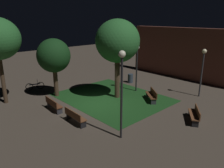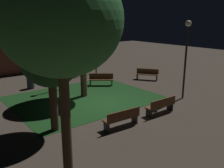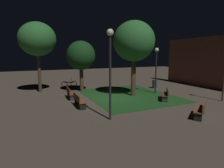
{
  "view_description": "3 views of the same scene",
  "coord_description": "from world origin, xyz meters",
  "px_view_note": "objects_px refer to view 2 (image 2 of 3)",
  "views": [
    {
      "loc": [
        11.83,
        -9.7,
        6.31
      ],
      "look_at": [
        -0.02,
        1.29,
        1.34
      ],
      "focal_mm": 34.99,
      "sensor_mm": 36.0,
      "label": 1
    },
    {
      "loc": [
        -8.08,
        -10.95,
        4.87
      ],
      "look_at": [
        0.14,
        -0.45,
        1.27
      ],
      "focal_mm": 39.05,
      "sensor_mm": 36.0,
      "label": 2
    },
    {
      "loc": [
        13.37,
        -6.18,
        3.51
      ],
      "look_at": [
        0.19,
        -0.12,
        1.2
      ],
      "focal_mm": 30.19,
      "sensor_mm": 36.0,
      "label": 3
    }
  ],
  "objects_px": {
    "lamp_post_path_center": "(65,49)",
    "lamp_post_plaza_east": "(96,43)",
    "lamp_post_plaza_west": "(187,47)",
    "bench_back_row": "(161,105)",
    "tree_lawn_side": "(82,25)",
    "tree_left_canopy": "(50,56)",
    "trash_bin": "(31,82)",
    "tree_right_canopy": "(60,21)",
    "bench_path_side": "(122,118)",
    "bench_near_trees": "(101,79)",
    "bench_by_lamp": "(147,74)"
  },
  "relations": [
    {
      "from": "tree_lawn_side",
      "to": "lamp_post_path_center",
      "type": "xyz_separation_m",
      "value": [
        -0.0,
        2.34,
        -1.72
      ]
    },
    {
      "from": "tree_left_canopy",
      "to": "lamp_post_plaza_west",
      "type": "distance_m",
      "value": 8.37
    },
    {
      "from": "tree_lawn_side",
      "to": "lamp_post_plaza_east",
      "type": "height_order",
      "value": "tree_lawn_side"
    },
    {
      "from": "tree_right_canopy",
      "to": "bench_by_lamp",
      "type": "bearing_deg",
      "value": 34.03
    },
    {
      "from": "bench_back_row",
      "to": "bench_near_trees",
      "type": "height_order",
      "value": "same"
    },
    {
      "from": "tree_right_canopy",
      "to": "trash_bin",
      "type": "distance_m",
      "value": 12.15
    },
    {
      "from": "bench_by_lamp",
      "to": "lamp_post_plaza_west",
      "type": "xyz_separation_m",
      "value": [
        -1.77,
        -4.8,
        2.74
      ]
    },
    {
      "from": "lamp_post_path_center",
      "to": "lamp_post_plaza_east",
      "type": "relative_size",
      "value": 1.03
    },
    {
      "from": "lamp_post_path_center",
      "to": "lamp_post_plaza_east",
      "type": "distance_m",
      "value": 5.28
    },
    {
      "from": "lamp_post_plaza_west",
      "to": "lamp_post_plaza_east",
      "type": "bearing_deg",
      "value": 91.14
    },
    {
      "from": "bench_path_side",
      "to": "bench_back_row",
      "type": "relative_size",
      "value": 1.01
    },
    {
      "from": "bench_path_side",
      "to": "tree_right_canopy",
      "type": "relative_size",
      "value": 0.29
    },
    {
      "from": "lamp_post_plaza_east",
      "to": "trash_bin",
      "type": "relative_size",
      "value": 4.43
    },
    {
      "from": "tree_left_canopy",
      "to": "lamp_post_path_center",
      "type": "height_order",
      "value": "tree_left_canopy"
    },
    {
      "from": "bench_back_row",
      "to": "bench_near_trees",
      "type": "relative_size",
      "value": 1.06
    },
    {
      "from": "bench_by_lamp",
      "to": "tree_lawn_side",
      "type": "relative_size",
      "value": 0.28
    },
    {
      "from": "tree_right_canopy",
      "to": "lamp_post_plaza_east",
      "type": "distance_m",
      "value": 15.58
    },
    {
      "from": "bench_back_row",
      "to": "tree_left_canopy",
      "type": "height_order",
      "value": "tree_left_canopy"
    },
    {
      "from": "bench_back_row",
      "to": "bench_near_trees",
      "type": "xyz_separation_m",
      "value": [
        0.86,
        6.59,
        0.0
      ]
    },
    {
      "from": "bench_by_lamp",
      "to": "tree_left_canopy",
      "type": "height_order",
      "value": "tree_left_canopy"
    },
    {
      "from": "bench_near_trees",
      "to": "tree_lawn_side",
      "type": "distance_m",
      "value": 4.92
    },
    {
      "from": "lamp_post_plaza_east",
      "to": "bench_path_side",
      "type": "bearing_deg",
      "value": -118.6
    },
    {
      "from": "tree_lawn_side",
      "to": "trash_bin",
      "type": "distance_m",
      "value": 5.99
    },
    {
      "from": "bench_path_side",
      "to": "lamp_post_plaza_east",
      "type": "relative_size",
      "value": 0.47
    },
    {
      "from": "tree_lawn_side",
      "to": "bench_back_row",
      "type": "bearing_deg",
      "value": -73.19
    },
    {
      "from": "bench_back_row",
      "to": "lamp_post_path_center",
      "type": "distance_m",
      "value": 7.97
    },
    {
      "from": "bench_back_row",
      "to": "tree_left_canopy",
      "type": "relative_size",
      "value": 0.38
    },
    {
      "from": "lamp_post_path_center",
      "to": "tree_right_canopy",
      "type": "bearing_deg",
      "value": -117.61
    },
    {
      "from": "trash_bin",
      "to": "bench_near_trees",
      "type": "bearing_deg",
      "value": -28.23
    },
    {
      "from": "lamp_post_plaza_east",
      "to": "trash_bin",
      "type": "bearing_deg",
      "value": -169.04
    },
    {
      "from": "bench_path_side",
      "to": "tree_left_canopy",
      "type": "relative_size",
      "value": 0.39
    },
    {
      "from": "lamp_post_path_center",
      "to": "bench_near_trees",
      "type": "bearing_deg",
      "value": -20.05
    },
    {
      "from": "lamp_post_path_center",
      "to": "trash_bin",
      "type": "relative_size",
      "value": 4.57
    },
    {
      "from": "tree_lawn_side",
      "to": "lamp_post_plaza_west",
      "type": "xyz_separation_m",
      "value": [
        4.66,
        -4.23,
        -1.3
      ]
    },
    {
      "from": "bench_back_row",
      "to": "tree_left_canopy",
      "type": "bearing_deg",
      "value": 162.3
    },
    {
      "from": "lamp_post_plaza_west",
      "to": "trash_bin",
      "type": "height_order",
      "value": "lamp_post_plaza_west"
    },
    {
      "from": "bench_near_trees",
      "to": "tree_lawn_side",
      "type": "relative_size",
      "value": 0.28
    },
    {
      "from": "tree_lawn_side",
      "to": "bench_path_side",
      "type": "bearing_deg",
      "value": -102.41
    },
    {
      "from": "trash_bin",
      "to": "lamp_post_plaza_west",
      "type": "bearing_deg",
      "value": -50.21
    },
    {
      "from": "tree_right_canopy",
      "to": "trash_bin",
      "type": "relative_size",
      "value": 7.16
    },
    {
      "from": "bench_near_trees",
      "to": "lamp_post_path_center",
      "type": "distance_m",
      "value": 3.45
    },
    {
      "from": "tree_lawn_side",
      "to": "lamp_post_path_center",
      "type": "relative_size",
      "value": 1.53
    },
    {
      "from": "bench_by_lamp",
      "to": "tree_left_canopy",
      "type": "relative_size",
      "value": 0.37
    },
    {
      "from": "lamp_post_plaza_west",
      "to": "bench_back_row",
      "type": "bearing_deg",
      "value": -163.72
    },
    {
      "from": "lamp_post_plaza_west",
      "to": "trash_bin",
      "type": "xyz_separation_m",
      "value": [
        -6.74,
        8.1,
        -2.78
      ]
    },
    {
      "from": "bench_back_row",
      "to": "lamp_post_plaza_west",
      "type": "bearing_deg",
      "value": 16.28
    },
    {
      "from": "bench_path_side",
      "to": "tree_left_canopy",
      "type": "height_order",
      "value": "tree_left_canopy"
    },
    {
      "from": "bench_back_row",
      "to": "tree_lawn_side",
      "type": "distance_m",
      "value": 6.71
    },
    {
      "from": "bench_back_row",
      "to": "lamp_post_plaza_west",
      "type": "distance_m",
      "value": 4.24
    },
    {
      "from": "bench_near_trees",
      "to": "bench_by_lamp",
      "type": "xyz_separation_m",
      "value": [
        4.02,
        -0.89,
        0.0
      ]
    }
  ]
}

